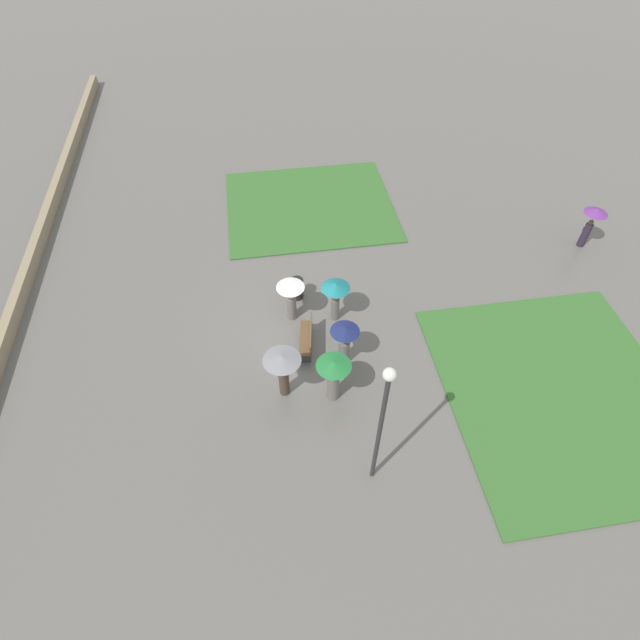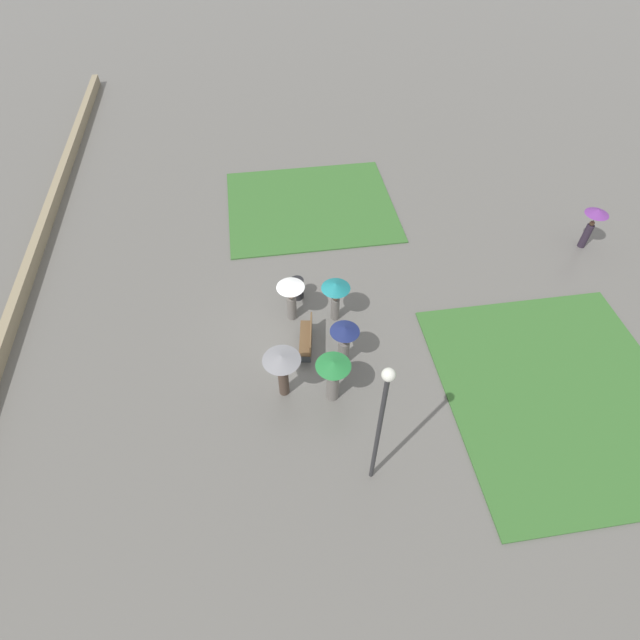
{
  "view_description": "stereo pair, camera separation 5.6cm",
  "coord_description": "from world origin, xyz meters",
  "px_view_note": "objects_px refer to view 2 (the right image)",
  "views": [
    {
      "loc": [
        11.84,
        -0.82,
        13.73
      ],
      "look_at": [
        0.39,
        0.94,
        0.76
      ],
      "focal_mm": 28.0,
      "sensor_mm": 36.0,
      "label": 1
    },
    {
      "loc": [
        11.85,
        -0.77,
        13.73
      ],
      "look_at": [
        0.39,
        0.94,
        0.76
      ],
      "focal_mm": 28.0,
      "sensor_mm": 36.0,
      "label": 2
    }
  ],
  "objects_px": {
    "trash_bin": "(297,288)",
    "crowd_person_green": "(333,374)",
    "crowd_person_navy": "(344,340)",
    "crowd_person_white": "(291,293)",
    "park_bench": "(308,337)",
    "crowd_person_grey": "(282,366)",
    "lone_walker_far_path": "(593,220)",
    "crowd_person_teal": "(336,293)",
    "lamp_post": "(381,417)"
  },
  "relations": [
    {
      "from": "crowd_person_green",
      "to": "crowd_person_grey",
      "type": "height_order",
      "value": "crowd_person_grey"
    },
    {
      "from": "trash_bin",
      "to": "crowd_person_green",
      "type": "relative_size",
      "value": 0.49
    },
    {
      "from": "crowd_person_white",
      "to": "crowd_person_teal",
      "type": "bearing_deg",
      "value": 166.26
    },
    {
      "from": "lamp_post",
      "to": "crowd_person_navy",
      "type": "xyz_separation_m",
      "value": [
        -4.21,
        -0.06,
        -2.11
      ]
    },
    {
      "from": "trash_bin",
      "to": "crowd_person_white",
      "type": "xyz_separation_m",
      "value": [
        1.0,
        -0.32,
        0.82
      ]
    },
    {
      "from": "crowd_person_teal",
      "to": "crowd_person_navy",
      "type": "relative_size",
      "value": 1.03
    },
    {
      "from": "crowd_person_white",
      "to": "crowd_person_navy",
      "type": "bearing_deg",
      "value": 120.04
    },
    {
      "from": "park_bench",
      "to": "crowd_person_grey",
      "type": "xyz_separation_m",
      "value": [
        1.79,
        -1.01,
        0.95
      ]
    },
    {
      "from": "crowd_person_white",
      "to": "lone_walker_far_path",
      "type": "height_order",
      "value": "lone_walker_far_path"
    },
    {
      "from": "crowd_person_green",
      "to": "park_bench",
      "type": "bearing_deg",
      "value": 174.11
    },
    {
      "from": "crowd_person_navy",
      "to": "crowd_person_teal",
      "type": "bearing_deg",
      "value": -2.01
    },
    {
      "from": "trash_bin",
      "to": "crowd_person_green",
      "type": "height_order",
      "value": "crowd_person_green"
    },
    {
      "from": "crowd_person_green",
      "to": "lone_walker_far_path",
      "type": "xyz_separation_m",
      "value": [
        -5.89,
        11.71,
        0.12
      ]
    },
    {
      "from": "park_bench",
      "to": "crowd_person_navy",
      "type": "distance_m",
      "value": 1.52
    },
    {
      "from": "crowd_person_navy",
      "to": "crowd_person_grey",
      "type": "bearing_deg",
      "value": 114.2
    },
    {
      "from": "lamp_post",
      "to": "lone_walker_far_path",
      "type": "height_order",
      "value": "lamp_post"
    },
    {
      "from": "lone_walker_far_path",
      "to": "park_bench",
      "type": "bearing_deg",
      "value": 72.62
    },
    {
      "from": "park_bench",
      "to": "crowd_person_teal",
      "type": "xyz_separation_m",
      "value": [
        -1.18,
        1.16,
        0.84
      ]
    },
    {
      "from": "crowd_person_white",
      "to": "crowd_person_navy",
      "type": "distance_m",
      "value": 2.72
    },
    {
      "from": "crowd_person_teal",
      "to": "crowd_person_green",
      "type": "relative_size",
      "value": 0.96
    },
    {
      "from": "park_bench",
      "to": "crowd_person_navy",
      "type": "height_order",
      "value": "crowd_person_navy"
    },
    {
      "from": "crowd_person_grey",
      "to": "park_bench",
      "type": "bearing_deg",
      "value": -60.25
    },
    {
      "from": "lamp_post",
      "to": "crowd_person_navy",
      "type": "height_order",
      "value": "lamp_post"
    },
    {
      "from": "trash_bin",
      "to": "crowd_person_teal",
      "type": "relative_size",
      "value": 0.51
    },
    {
      "from": "lamp_post",
      "to": "lone_walker_far_path",
      "type": "bearing_deg",
      "value": 128.25
    },
    {
      "from": "crowd_person_teal",
      "to": "crowd_person_grey",
      "type": "relative_size",
      "value": 0.92
    },
    {
      "from": "park_bench",
      "to": "crowd_person_teal",
      "type": "bearing_deg",
      "value": 144.71
    },
    {
      "from": "crowd_person_white",
      "to": "lone_walker_far_path",
      "type": "relative_size",
      "value": 0.96
    },
    {
      "from": "trash_bin",
      "to": "crowd_person_navy",
      "type": "height_order",
      "value": "crowd_person_navy"
    },
    {
      "from": "crowd_person_green",
      "to": "crowd_person_grey",
      "type": "relative_size",
      "value": 0.96
    },
    {
      "from": "crowd_person_white",
      "to": "crowd_person_navy",
      "type": "height_order",
      "value": "crowd_person_white"
    },
    {
      "from": "trash_bin",
      "to": "lone_walker_far_path",
      "type": "distance_m",
      "value": 12.39
    },
    {
      "from": "lamp_post",
      "to": "crowd_person_white",
      "type": "distance_m",
      "value": 6.94
    },
    {
      "from": "park_bench",
      "to": "trash_bin",
      "type": "xyz_separation_m",
      "value": [
        -2.46,
        -0.07,
        -0.02
      ]
    },
    {
      "from": "crowd_person_green",
      "to": "crowd_person_white",
      "type": "bearing_deg",
      "value": 174.88
    },
    {
      "from": "park_bench",
      "to": "crowd_person_teal",
      "type": "height_order",
      "value": "crowd_person_teal"
    },
    {
      "from": "trash_bin",
      "to": "lone_walker_far_path",
      "type": "xyz_separation_m",
      "value": [
        -1.24,
        12.3,
        0.88
      ]
    },
    {
      "from": "crowd_person_green",
      "to": "lone_walker_far_path",
      "type": "height_order",
      "value": "lone_walker_far_path"
    },
    {
      "from": "crowd_person_white",
      "to": "lone_walker_far_path",
      "type": "distance_m",
      "value": 12.81
    },
    {
      "from": "park_bench",
      "to": "lone_walker_far_path",
      "type": "bearing_deg",
      "value": 116.11
    },
    {
      "from": "park_bench",
      "to": "crowd_person_green",
      "type": "distance_m",
      "value": 2.37
    },
    {
      "from": "lone_walker_far_path",
      "to": "crowd_person_white",
      "type": "bearing_deg",
      "value": 65.86
    },
    {
      "from": "crowd_person_white",
      "to": "crowd_person_grey",
      "type": "relative_size",
      "value": 0.93
    },
    {
      "from": "crowd_person_green",
      "to": "crowd_person_white",
      "type": "height_order",
      "value": "crowd_person_green"
    },
    {
      "from": "trash_bin",
      "to": "lone_walker_far_path",
      "type": "height_order",
      "value": "lone_walker_far_path"
    },
    {
      "from": "park_bench",
      "to": "crowd_person_teal",
      "type": "distance_m",
      "value": 1.86
    },
    {
      "from": "crowd_person_navy",
      "to": "crowd_person_white",
      "type": "bearing_deg",
      "value": 33.01
    },
    {
      "from": "crowd_person_teal",
      "to": "crowd_person_white",
      "type": "height_order",
      "value": "crowd_person_white"
    },
    {
      "from": "crowd_person_green",
      "to": "crowd_person_white",
      "type": "distance_m",
      "value": 3.76
    },
    {
      "from": "park_bench",
      "to": "crowd_person_navy",
      "type": "bearing_deg",
      "value": 63.63
    }
  ]
}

